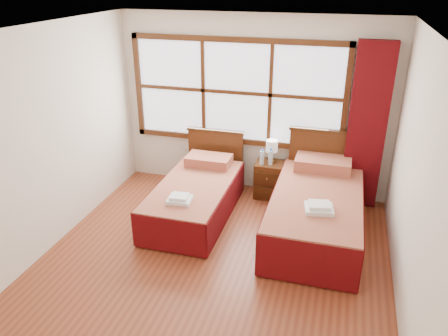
# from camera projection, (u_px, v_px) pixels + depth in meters

# --- Properties ---
(floor) EXTENTS (4.50, 4.50, 0.00)m
(floor) POSITION_uv_depth(u_px,v_px,m) (208.00, 272.00, 4.93)
(floor) COLOR brown
(floor) RESTS_ON ground
(ceiling) EXTENTS (4.50, 4.50, 0.00)m
(ceiling) POSITION_uv_depth(u_px,v_px,m) (203.00, 33.00, 3.85)
(ceiling) COLOR white
(ceiling) RESTS_ON wall_back
(wall_back) EXTENTS (4.00, 0.00, 4.00)m
(wall_back) POSITION_uv_depth(u_px,v_px,m) (254.00, 106.00, 6.36)
(wall_back) COLOR silver
(wall_back) RESTS_ON floor
(wall_left) EXTENTS (0.00, 4.50, 4.50)m
(wall_left) POSITION_uv_depth(u_px,v_px,m) (36.00, 147.00, 4.89)
(wall_left) COLOR silver
(wall_left) RESTS_ON floor
(wall_right) EXTENTS (0.00, 4.50, 4.50)m
(wall_right) POSITION_uv_depth(u_px,v_px,m) (419.00, 192.00, 3.89)
(wall_right) COLOR silver
(wall_right) RESTS_ON floor
(window) EXTENTS (3.16, 0.06, 1.56)m
(window) POSITION_uv_depth(u_px,v_px,m) (236.00, 92.00, 6.31)
(window) COLOR white
(window) RESTS_ON wall_back
(curtain) EXTENTS (0.50, 0.16, 2.30)m
(curtain) POSITION_uv_depth(u_px,v_px,m) (367.00, 128.00, 5.89)
(curtain) COLOR #58080D
(curtain) RESTS_ON wall_back
(bed_left) EXTENTS (0.96, 1.98, 0.92)m
(bed_left) POSITION_uv_depth(u_px,v_px,m) (196.00, 196.00, 6.00)
(bed_left) COLOR #3C200C
(bed_left) RESTS_ON floor
(bed_right) EXTENTS (1.11, 2.15, 1.08)m
(bed_right) POSITION_uv_depth(u_px,v_px,m) (316.00, 209.00, 5.57)
(bed_right) COLOR #3C200C
(bed_right) RESTS_ON floor
(nightstand) EXTENTS (0.41, 0.41, 0.54)m
(nightstand) POSITION_uv_depth(u_px,v_px,m) (269.00, 180.00, 6.48)
(nightstand) COLOR #48250F
(nightstand) RESTS_ON floor
(towels_left) EXTENTS (0.31, 0.28, 0.09)m
(towels_left) POSITION_uv_depth(u_px,v_px,m) (180.00, 199.00, 5.40)
(towels_left) COLOR white
(towels_left) RESTS_ON bed_left
(towels_right) EXTENTS (0.36, 0.33, 0.09)m
(towels_right) POSITION_uv_depth(u_px,v_px,m) (319.00, 208.00, 5.02)
(towels_right) COLOR white
(towels_right) RESTS_ON bed_right
(lamp) EXTENTS (0.17, 0.17, 0.33)m
(lamp) POSITION_uv_depth(u_px,v_px,m) (272.00, 147.00, 6.32)
(lamp) COLOR #B7933A
(lamp) RESTS_ON nightstand
(bottle_near) EXTENTS (0.06, 0.06, 0.23)m
(bottle_near) POSITION_uv_depth(u_px,v_px,m) (262.00, 157.00, 6.29)
(bottle_near) COLOR silver
(bottle_near) RESTS_ON nightstand
(bottle_far) EXTENTS (0.07, 0.07, 0.25)m
(bottle_far) POSITION_uv_depth(u_px,v_px,m) (271.00, 157.00, 6.28)
(bottle_far) COLOR silver
(bottle_far) RESTS_ON nightstand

